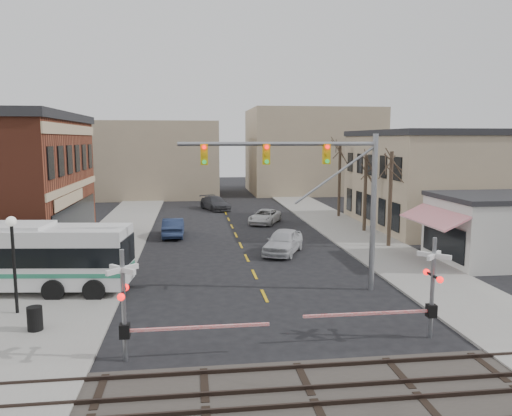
{
  "coord_description": "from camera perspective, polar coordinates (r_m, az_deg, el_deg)",
  "views": [
    {
      "loc": [
        -3.49,
        -21.67,
        7.73
      ],
      "look_at": [
        0.43,
        8.61,
        3.5
      ],
      "focal_mm": 35.0,
      "sensor_mm": 36.0,
      "label": 1
    }
  ],
  "objects": [
    {
      "name": "rail_tracks",
      "position": [
        16.03,
        6.51,
        -20.51
      ],
      "size": [
        160.0,
        3.91,
        0.14
      ],
      "color": "#2D231E",
      "rests_on": "ground"
    },
    {
      "name": "tree_east_c",
      "position": [
        49.98,
        9.51,
        3.18
      ],
      "size": [
        0.28,
        0.28,
        7.2
      ],
      "color": "#382B21",
      "rests_on": "sidewalk_east"
    },
    {
      "name": "car_b",
      "position": [
        40.32,
        -9.42,
        -2.18
      ],
      "size": [
        1.64,
        4.6,
        1.51
      ],
      "primitive_type": "imported",
      "rotation": [
        0.0,
        0.0,
        3.13
      ],
      "color": "#1B2745",
      "rests_on": "ground"
    },
    {
      "name": "rr_crossing_east",
      "position": [
        20.52,
        18.43,
        -8.83
      ],
      "size": [
        5.6,
        1.36,
        4.0
      ],
      "color": "gray",
      "rests_on": "ground"
    },
    {
      "name": "trash_bin",
      "position": [
        22.28,
        -23.95,
        -11.46
      ],
      "size": [
        0.6,
        0.6,
        0.97
      ],
      "primitive_type": "cylinder",
      "color": "black",
      "rests_on": "sidewalk_west"
    },
    {
      "name": "rr_crossing_west",
      "position": [
        18.12,
        -13.51,
        -10.88
      ],
      "size": [
        5.6,
        1.36,
        4.0
      ],
      "color": "gray",
      "rests_on": "ground"
    },
    {
      "name": "sidewalk_east",
      "position": [
        44.31,
        9.79,
        -2.2
      ],
      "size": [
        5.0,
        60.0,
        0.12
      ],
      "primitive_type": "cube",
      "color": "gray",
      "rests_on": "ground"
    },
    {
      "name": "tree_east_b",
      "position": [
        42.4,
        12.36,
        1.67
      ],
      "size": [
        0.28,
        0.28,
        6.3
      ],
      "color": "#382B21",
      "rests_on": "sidewalk_east"
    },
    {
      "name": "awning_shop",
      "position": [
        35.09,
        26.44,
        -2.07
      ],
      "size": [
        9.74,
        6.2,
        4.3
      ],
      "color": "beige",
      "rests_on": "ground"
    },
    {
      "name": "ground",
      "position": [
        23.27,
        1.7,
        -11.52
      ],
      "size": [
        160.0,
        160.0,
        0.0
      ],
      "primitive_type": "plane",
      "color": "black",
      "rests_on": "ground"
    },
    {
      "name": "tan_building",
      "position": [
        48.97,
        24.05,
        3.14
      ],
      "size": [
        20.3,
        15.3,
        8.5
      ],
      "color": "tan",
      "rests_on": "ground"
    },
    {
      "name": "tree_east_a",
      "position": [
        36.7,
        15.08,
        0.99
      ],
      "size": [
        0.28,
        0.28,
        6.75
      ],
      "color": "#382B21",
      "rests_on": "sidewalk_east"
    },
    {
      "name": "pedestrian_near",
      "position": [
        27.16,
        -18.27,
        -6.67
      ],
      "size": [
        0.69,
        0.83,
        1.94
      ],
      "primitive_type": "imported",
      "rotation": [
        0.0,
        0.0,
        1.94
      ],
      "color": "#645850",
      "rests_on": "sidewalk_west"
    },
    {
      "name": "pedestrian_far",
      "position": [
        29.85,
        -20.2,
        -5.86
      ],
      "size": [
        0.94,
        0.9,
        1.53
      ],
      "primitive_type": "imported",
      "rotation": [
        0.0,
        0.0,
        0.62
      ],
      "color": "#2D2F4F",
      "rests_on": "sidewalk_west"
    },
    {
      "name": "street_lamp",
      "position": [
        24.09,
        -26.04,
        -3.75
      ],
      "size": [
        0.44,
        0.44,
        4.31
      ],
      "color": "black",
      "rests_on": "sidewalk_west"
    },
    {
      "name": "car_d",
      "position": [
        55.01,
        -4.69,
        0.56
      ],
      "size": [
        3.68,
        5.48,
        1.48
      ],
      "primitive_type": "imported",
      "rotation": [
        0.0,
        0.0,
        0.35
      ],
      "color": "#37383C",
      "rests_on": "ground"
    },
    {
      "name": "sidewalk_west",
      "position": [
        42.79,
        -15.35,
        -2.72
      ],
      "size": [
        5.0,
        60.0,
        0.12
      ],
      "primitive_type": "cube",
      "color": "gray",
      "rests_on": "ground"
    },
    {
      "name": "traffic_signal_mast",
      "position": [
        24.94,
        7.49,
        3.23
      ],
      "size": [
        9.89,
        0.3,
        8.0
      ],
      "color": "gray",
      "rests_on": "ground"
    },
    {
      "name": "car_a",
      "position": [
        33.99,
        3.12,
        -3.84
      ],
      "size": [
        3.83,
        5.24,
        1.66
      ],
      "primitive_type": "imported",
      "rotation": [
        0.0,
        0.0,
        -0.43
      ],
      "color": "#B8B9BD",
      "rests_on": "ground"
    },
    {
      "name": "car_c",
      "position": [
        45.92,
        1.02,
        -0.99
      ],
      "size": [
        3.9,
        5.11,
        1.29
      ],
      "primitive_type": "imported",
      "rotation": [
        0.0,
        0.0,
        -0.44
      ],
      "color": "silver",
      "rests_on": "ground"
    },
    {
      "name": "ballast_strip",
      "position": [
        16.07,
        6.51,
        -20.8
      ],
      "size": [
        160.0,
        5.0,
        0.06
      ],
      "primitive_type": "cube",
      "color": "#332D28",
      "rests_on": "ground"
    }
  ]
}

